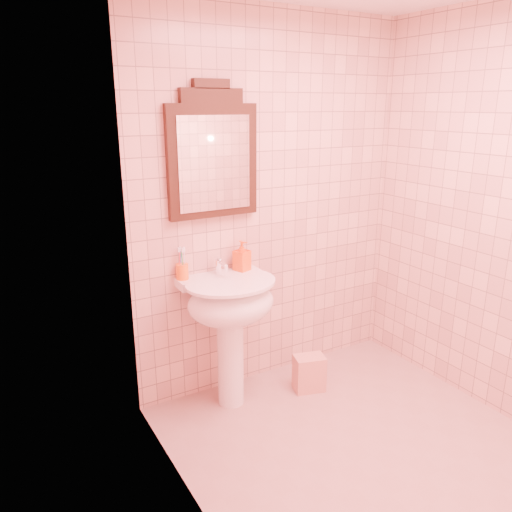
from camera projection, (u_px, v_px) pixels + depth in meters
floor at (372, 456)px, 2.83m from camera, size 2.20×2.20×0.00m
back_wall at (272, 206)px, 3.37m from camera, size 2.00×0.02×2.50m
pedestal_sink at (230, 311)px, 3.14m from camera, size 0.58×0.58×0.86m
faucet at (220, 266)px, 3.18m from camera, size 0.04×0.16×0.11m
mirror at (213, 155)px, 3.03m from camera, size 0.59×0.06×0.82m
toothbrush_cup at (182, 271)px, 3.10m from camera, size 0.08×0.08×0.18m
soap_dispenser at (242, 256)px, 3.25m from camera, size 0.12×0.12×0.20m
towel at (309, 373)px, 3.45m from camera, size 0.24×0.19×0.25m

